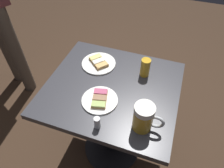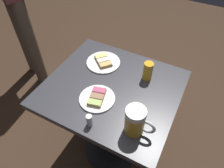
{
  "view_description": "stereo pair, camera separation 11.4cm",
  "coord_description": "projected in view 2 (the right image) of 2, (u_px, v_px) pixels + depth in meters",
  "views": [
    {
      "loc": [
        -0.26,
        0.74,
        1.58
      ],
      "look_at": [
        0.0,
        0.0,
        0.75
      ],
      "focal_mm": 32.88,
      "sensor_mm": 36.0,
      "label": 1
    },
    {
      "loc": [
        -0.36,
        0.69,
        1.58
      ],
      "look_at": [
        0.0,
        0.0,
        0.75
      ],
      "focal_mm": 32.88,
      "sensor_mm": 36.0,
      "label": 2
    }
  ],
  "objects": [
    {
      "name": "cafe_table",
      "position": [
        112.0,
        105.0,
        1.28
      ],
      "size": [
        0.74,
        0.67,
        0.73
      ],
      "color": "black",
      "rests_on": "ground_plane"
    },
    {
      "name": "beer_glass_small",
      "position": [
        148.0,
        71.0,
        1.16
      ],
      "size": [
        0.05,
        0.05,
        0.11
      ],
      "primitive_type": "cylinder",
      "color": "gold",
      "rests_on": "cafe_table"
    },
    {
      "name": "plate_near",
      "position": [
        97.0,
        98.0,
        1.08
      ],
      "size": [
        0.19,
        0.19,
        0.03
      ],
      "color": "white",
      "rests_on": "cafe_table"
    },
    {
      "name": "salt_shaker",
      "position": [
        89.0,
        120.0,
        0.96
      ],
      "size": [
        0.03,
        0.03,
        0.07
      ],
      "primitive_type": "cylinder",
      "color": "silver",
      "rests_on": "cafe_table"
    },
    {
      "name": "beer_mug",
      "position": [
        136.0,
        121.0,
        0.91
      ],
      "size": [
        0.15,
        0.09,
        0.15
      ],
      "color": "gold",
      "rests_on": "cafe_table"
    },
    {
      "name": "plate_far",
      "position": [
        103.0,
        62.0,
        1.29
      ],
      "size": [
        0.21,
        0.21,
        0.03
      ],
      "color": "white",
      "rests_on": "cafe_table"
    },
    {
      "name": "ground_plane",
      "position": [
        112.0,
        147.0,
        1.69
      ],
      "size": [
        6.0,
        6.0,
        0.0
      ],
      "primitive_type": "plane",
      "color": "#382619"
    }
  ]
}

